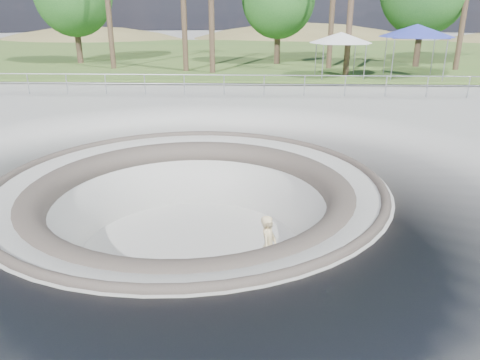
{
  "coord_description": "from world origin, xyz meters",
  "views": [
    {
      "loc": [
        1.85,
        -11.47,
        4.35
      ],
      "look_at": [
        1.32,
        0.49,
        -0.1
      ],
      "focal_mm": 35.0,
      "sensor_mm": 36.0,
      "label": 1
    }
  ],
  "objects": [
    {
      "name": "skateboard",
      "position": [
        2.08,
        -1.57,
        -1.84
      ],
      "size": [
        0.81,
        0.36,
        0.08
      ],
      "color": "brown",
      "rests_on": "ground"
    },
    {
      "name": "skater",
      "position": [
        2.08,
        -1.57,
        -1.02
      ],
      "size": [
        0.53,
        0.67,
        1.6
      ],
      "primitive_type": "imported",
      "rotation": [
        0.0,
        0.0,
        1.29
      ],
      "color": "tan",
      "rests_on": "skateboard"
    },
    {
      "name": "skate_bowl",
      "position": [
        0.0,
        0.0,
        -1.83
      ],
      "size": [
        14.0,
        14.0,
        4.1
      ],
      "color": "#9C9B97",
      "rests_on": "ground"
    },
    {
      "name": "distant_hills",
      "position": [
        3.78,
        57.17,
        -7.02
      ],
      "size": [
        103.2,
        45.0,
        28.6
      ],
      "color": "brown",
      "rests_on": "ground"
    },
    {
      "name": "canopy_white",
      "position": [
        6.59,
        18.0,
        2.6
      ],
      "size": [
        5.24,
        5.24,
        2.65
      ],
      "color": "#989AA0",
      "rests_on": "ground"
    },
    {
      "name": "grass_strip",
      "position": [
        0.0,
        34.0,
        0.22
      ],
      "size": [
        180.0,
        36.0,
        0.12
      ],
      "color": "#3F6227",
      "rests_on": "ground"
    },
    {
      "name": "safety_railing",
      "position": [
        0.0,
        12.0,
        0.69
      ],
      "size": [
        25.0,
        0.06,
        1.03
      ],
      "color": "#989AA0",
      "rests_on": "ground"
    },
    {
      "name": "ground",
      "position": [
        0.0,
        0.0,
        0.0
      ],
      "size": [
        180.0,
        180.0,
        0.0
      ],
      "primitive_type": "plane",
      "color": "#9C9B97",
      "rests_on": "ground"
    },
    {
      "name": "canopy_blue",
      "position": [
        11.06,
        18.09,
        3.01
      ],
      "size": [
        6.14,
        6.14,
        3.11
      ],
      "color": "#989AA0",
      "rests_on": "ground"
    }
  ]
}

